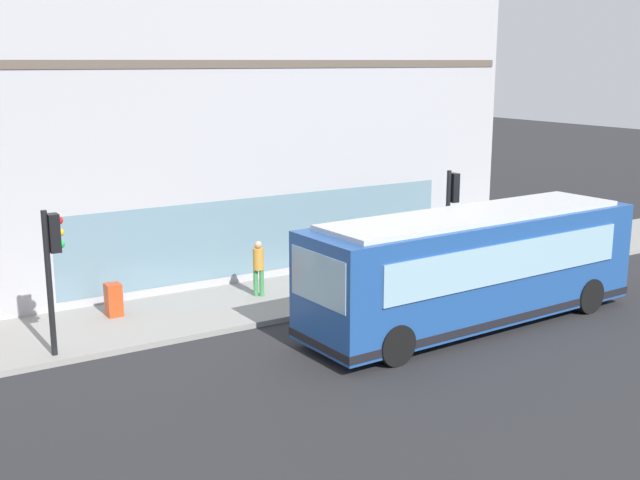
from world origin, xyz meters
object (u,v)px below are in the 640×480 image
pedestrian_near_hydrant (258,265)px  traffic_light_down_block (53,255)px  city_bus_nearside (473,268)px  newspaper_vending_box (114,300)px  fire_hydrant (386,274)px  traffic_light_near_corner (451,204)px

pedestrian_near_hydrant → traffic_light_down_block: bearing=105.6°
city_bus_nearside → newspaper_vending_box: size_ratio=11.27×
fire_hydrant → city_bus_nearside: bearing=-179.3°
traffic_light_near_corner → traffic_light_down_block: 12.08m
pedestrian_near_hydrant → traffic_light_near_corner: bearing=-106.0°
traffic_light_down_block → fire_hydrant: bearing=-86.5°
traffic_light_down_block → pedestrian_near_hydrant: size_ratio=2.09×
city_bus_nearside → pedestrian_near_hydrant: 6.27m
fire_hydrant → newspaper_vending_box: newspaper_vending_box is taller
city_bus_nearside → newspaper_vending_box: bearing=56.8°
pedestrian_near_hydrant → newspaper_vending_box: 4.26m
traffic_light_down_block → newspaper_vending_box: 3.53m
city_bus_nearside → pedestrian_near_hydrant: (4.89, 3.89, -0.45)m
traffic_light_near_corner → fire_hydrant: 2.96m
traffic_light_down_block → pedestrian_near_hydrant: traffic_light_down_block is taller
traffic_light_down_block → fire_hydrant: 10.28m
traffic_light_down_block → fire_hydrant: size_ratio=4.70×
pedestrian_near_hydrant → newspaper_vending_box: (0.42, 4.21, -0.50)m
traffic_light_down_block → newspaper_vending_box: (2.15, -1.99, -1.97)m
traffic_light_near_corner → newspaper_vending_box: (2.10, 10.08, -2.00)m
traffic_light_down_block → pedestrian_near_hydrant: 6.61m
fire_hydrant → newspaper_vending_box: (1.53, 8.06, 0.09)m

